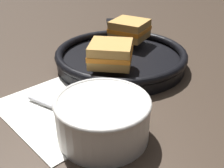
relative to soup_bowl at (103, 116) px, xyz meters
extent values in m
plane|color=#382B21|center=(-0.07, 0.06, -0.04)|extent=(4.00, 4.00, 0.00)
cube|color=white|center=(-0.11, 0.00, -0.04)|extent=(0.24, 0.20, 0.00)
cylinder|color=silver|center=(0.00, 0.00, -0.01)|extent=(0.14, 0.14, 0.07)
cylinder|color=orange|center=(0.00, 0.00, 0.01)|extent=(0.13, 0.13, 0.01)
torus|color=silver|center=(0.00, 0.00, 0.03)|extent=(0.15, 0.15, 0.01)
cube|color=#B7B7BC|center=(-0.13, -0.01, -0.03)|extent=(0.10, 0.03, 0.01)
ellipsoid|color=#B7B7BC|center=(-0.05, 0.00, -0.03)|extent=(0.05, 0.04, 0.01)
cylinder|color=black|center=(-0.16, 0.22, -0.03)|extent=(0.30, 0.30, 0.02)
torus|color=black|center=(-0.16, 0.22, -0.01)|extent=(0.31, 0.31, 0.02)
cube|color=black|center=(-0.32, 0.36, -0.01)|extent=(0.12, 0.11, 0.01)
cube|color=#C18E47|center=(-0.20, 0.29, 0.01)|extent=(0.10, 0.10, 0.02)
cube|color=orange|center=(-0.20, 0.29, 0.03)|extent=(0.10, 0.10, 0.01)
cube|color=#C18E47|center=(-0.20, 0.29, 0.04)|extent=(0.10, 0.10, 0.02)
cube|color=#C18E47|center=(-0.12, 0.14, 0.01)|extent=(0.12, 0.12, 0.02)
cube|color=orange|center=(-0.12, 0.14, 0.03)|extent=(0.12, 0.12, 0.01)
cube|color=#C18E47|center=(-0.12, 0.14, 0.04)|extent=(0.12, 0.12, 0.02)
camera|label=1|loc=(0.25, -0.25, 0.25)|focal=45.00mm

